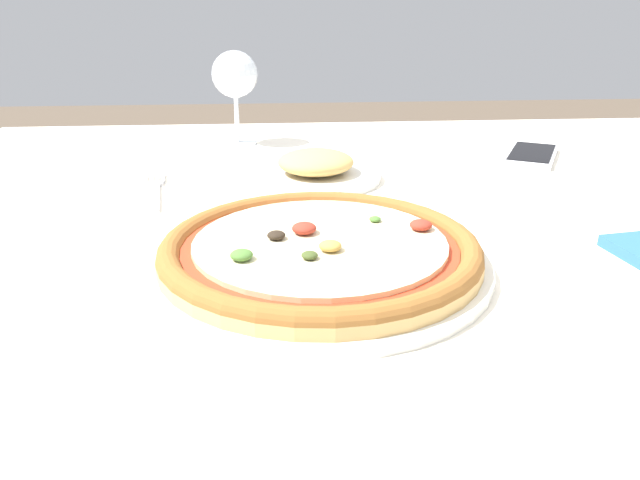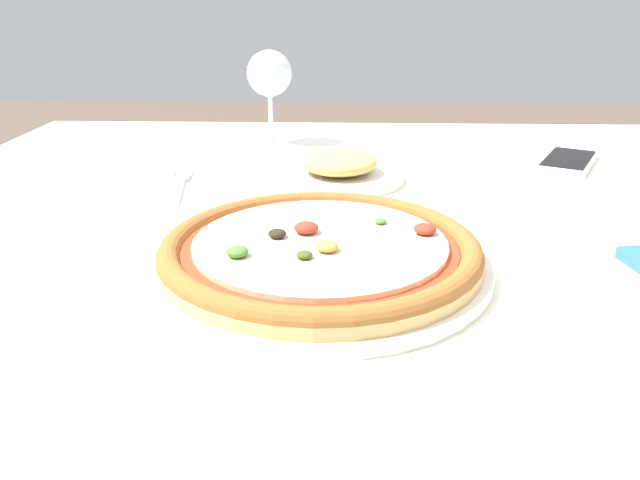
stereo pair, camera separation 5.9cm
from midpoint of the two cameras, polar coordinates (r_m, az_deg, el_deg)
The scene contains 6 objects.
dining_table at distance 0.81m, azimuth 9.67°, elevation -2.04°, with size 1.34×1.04×0.70m.
pizza_plate at distance 0.59m, azimuth 2.84°, elevation -1.20°, with size 0.33×0.33×0.04m.
fork at distance 0.87m, azimuth -10.92°, elevation 4.92°, with size 0.05×0.17×0.00m.
wine_glass_far_left at distance 1.09m, azimuth -3.07°, elevation 14.71°, with size 0.08×0.08×0.16m.
cell_phone at distance 1.05m, azimuth 23.26°, elevation 6.61°, with size 0.13×0.16×0.01m.
side_plate at distance 0.88m, azimuth 3.68°, elevation 6.46°, with size 0.18×0.18×0.04m.
Camera 2 is at (-0.08, -0.74, 0.95)m, focal length 35.00 mm.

